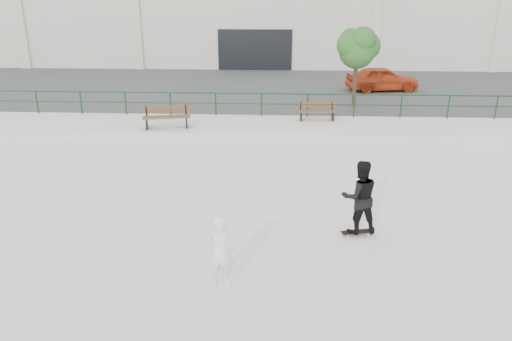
# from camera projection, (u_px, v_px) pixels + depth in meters

# --- Properties ---
(ground) EXTENTS (120.00, 120.00, 0.00)m
(ground) POSITION_uv_depth(u_px,v_px,m) (201.00, 244.00, 11.93)
(ground) COLOR silver
(ground) RESTS_ON ground
(ledge) EXTENTS (30.00, 3.00, 0.50)m
(ledge) POSITION_uv_depth(u_px,v_px,m) (236.00, 129.00, 20.75)
(ledge) COLOR #BBB4AA
(ledge) RESTS_ON ground
(parking_strip) EXTENTS (60.00, 14.00, 0.50)m
(parking_strip) POSITION_uv_depth(u_px,v_px,m) (249.00, 90.00, 28.73)
(parking_strip) COLOR #3F3F3F
(parking_strip) RESTS_ON ground
(railing) EXTENTS (28.00, 0.06, 1.03)m
(railing) POSITION_uv_depth(u_px,v_px,m) (238.00, 99.00, 21.63)
(railing) COLOR #163E1C
(railing) RESTS_ON ledge
(commercial_building) EXTENTS (44.20, 16.33, 8.00)m
(commercial_building) POSITION_uv_depth(u_px,v_px,m) (260.00, 4.00, 40.36)
(commercial_building) COLOR beige
(commercial_building) RESTS_ON ground
(bench_left) EXTENTS (1.95, 0.92, 0.86)m
(bench_left) POSITION_uv_depth(u_px,v_px,m) (167.00, 117.00, 19.91)
(bench_left) COLOR brown
(bench_left) RESTS_ON ledge
(bench_right) EXTENTS (1.64, 0.58, 0.75)m
(bench_right) POSITION_uv_depth(u_px,v_px,m) (317.00, 111.00, 21.09)
(bench_right) COLOR brown
(bench_right) RESTS_ON ledge
(tree) EXTENTS (2.08, 1.85, 3.69)m
(tree) POSITION_uv_depth(u_px,v_px,m) (358.00, 47.00, 22.77)
(tree) COLOR #483824
(tree) RESTS_ON parking_strip
(red_car) EXTENTS (4.04, 2.10, 1.31)m
(red_car) POSITION_uv_depth(u_px,v_px,m) (382.00, 79.00, 27.07)
(red_car) COLOR #BA3B16
(red_car) RESTS_ON parking_strip
(skateboard) EXTENTS (0.81, 0.37, 0.09)m
(skateboard) POSITION_uv_depth(u_px,v_px,m) (357.00, 232.00, 12.38)
(skateboard) COLOR black
(skateboard) RESTS_ON ground
(standing_skater) EXTENTS (1.00, 0.83, 1.86)m
(standing_skater) POSITION_uv_depth(u_px,v_px,m) (360.00, 197.00, 12.05)
(standing_skater) COLOR black
(standing_skater) RESTS_ON skateboard
(seated_skater) EXTENTS (0.59, 0.41, 1.54)m
(seated_skater) POSITION_uv_depth(u_px,v_px,m) (220.00, 251.00, 10.08)
(seated_skater) COLOR white
(seated_skater) RESTS_ON ground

